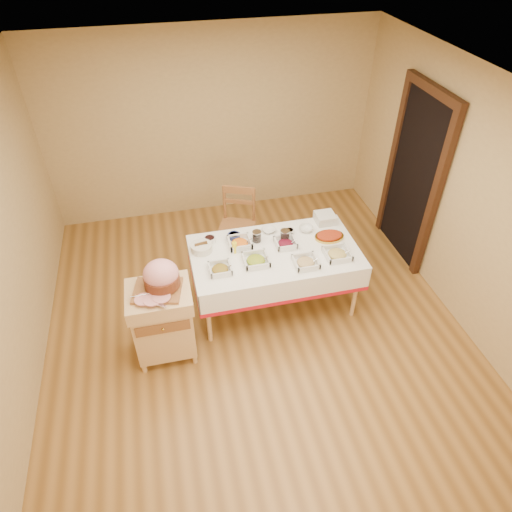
# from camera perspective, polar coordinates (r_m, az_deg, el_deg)

# --- Properties ---
(room_shell) EXTENTS (5.00, 5.00, 5.00)m
(room_shell) POSITION_cam_1_polar(r_m,az_deg,el_deg) (4.33, -0.23, 3.24)
(room_shell) COLOR olive
(room_shell) RESTS_ON ground
(doorway) EXTENTS (0.09, 1.10, 2.20)m
(doorway) POSITION_cam_1_polar(r_m,az_deg,el_deg) (5.92, 19.18, 9.48)
(doorway) COLOR black
(doorway) RESTS_ON ground
(dining_table) EXTENTS (1.82, 1.02, 0.76)m
(dining_table) POSITION_cam_1_polar(r_m,az_deg,el_deg) (5.05, 2.33, -0.80)
(dining_table) COLOR #DDB379
(dining_table) RESTS_ON ground
(butcher_cart) EXTENTS (0.62, 0.52, 0.87)m
(butcher_cart) POSITION_cam_1_polar(r_m,az_deg,el_deg) (4.67, -11.57, -7.72)
(butcher_cart) COLOR #DDB379
(butcher_cart) RESTS_ON ground
(dining_chair) EXTENTS (0.57, 0.55, 0.98)m
(dining_chair) POSITION_cam_1_polar(r_m,az_deg,el_deg) (5.78, -2.34, 3.87)
(dining_chair) COLOR brown
(dining_chair) RESTS_ON ground
(ham_on_board) EXTENTS (0.47, 0.45, 0.31)m
(ham_on_board) POSITION_cam_1_polar(r_m,az_deg,el_deg) (4.34, -11.84, -2.67)
(ham_on_board) COLOR brown
(ham_on_board) RESTS_ON butcher_cart
(serving_dish_a) EXTENTS (0.23, 0.23, 0.10)m
(serving_dish_a) POSITION_cam_1_polar(r_m,az_deg,el_deg) (4.68, -4.51, -1.62)
(serving_dish_a) COLOR silver
(serving_dish_a) RESTS_ON dining_table
(serving_dish_b) EXTENTS (0.26, 0.26, 0.11)m
(serving_dish_b) POSITION_cam_1_polar(r_m,az_deg,el_deg) (4.77, -0.02, -0.52)
(serving_dish_b) COLOR silver
(serving_dish_b) RESTS_ON dining_table
(serving_dish_c) EXTENTS (0.25, 0.25, 0.10)m
(serving_dish_c) POSITION_cam_1_polar(r_m,az_deg,el_deg) (4.78, 6.23, -0.78)
(serving_dish_c) COLOR silver
(serving_dish_c) RESTS_ON dining_table
(serving_dish_d) EXTENTS (0.26, 0.26, 0.10)m
(serving_dish_d) POSITION_cam_1_polar(r_m,az_deg,el_deg) (4.93, 10.12, 0.26)
(serving_dish_d) COLOR silver
(serving_dish_d) RESTS_ON dining_table
(serving_dish_e) EXTENTS (0.26, 0.24, 0.12)m
(serving_dish_e) POSITION_cam_1_polar(r_m,az_deg,el_deg) (5.00, -2.04, 1.63)
(serving_dish_e) COLOR silver
(serving_dish_e) RESTS_ON dining_table
(serving_dish_f) EXTENTS (0.23, 0.22, 0.11)m
(serving_dish_f) POSITION_cam_1_polar(r_m,az_deg,el_deg) (5.01, 3.71, 1.62)
(serving_dish_f) COLOR silver
(serving_dish_f) RESTS_ON dining_table
(small_bowl_left) EXTENTS (0.13, 0.13, 0.06)m
(small_bowl_left) POSITION_cam_1_polar(r_m,az_deg,el_deg) (5.08, -5.79, 2.09)
(small_bowl_left) COLOR silver
(small_bowl_left) RESTS_ON dining_table
(small_bowl_mid) EXTENTS (0.14, 0.14, 0.06)m
(small_bowl_mid) POSITION_cam_1_polar(r_m,az_deg,el_deg) (5.11, -2.76, 2.49)
(small_bowl_mid) COLOR navy
(small_bowl_mid) RESTS_ON dining_table
(small_bowl_right) EXTENTS (0.10, 0.10, 0.05)m
(small_bowl_right) POSITION_cam_1_polar(r_m,az_deg,el_deg) (5.20, 4.22, 3.10)
(small_bowl_right) COLOR silver
(small_bowl_right) RESTS_ON dining_table
(bowl_white_imported) EXTENTS (0.20, 0.20, 0.04)m
(bowl_white_imported) POSITION_cam_1_polar(r_m,az_deg,el_deg) (5.22, 1.61, 3.25)
(bowl_white_imported) COLOR silver
(bowl_white_imported) RESTS_ON dining_table
(bowl_small_imported) EXTENTS (0.18, 0.18, 0.05)m
(bowl_small_imported) POSITION_cam_1_polar(r_m,az_deg,el_deg) (5.26, 6.29, 3.41)
(bowl_small_imported) COLOR silver
(bowl_small_imported) RESTS_ON dining_table
(preserve_jar_left) EXTENTS (0.10, 0.10, 0.13)m
(preserve_jar_left) POSITION_cam_1_polar(r_m,az_deg,el_deg) (5.05, 0.10, 2.41)
(preserve_jar_left) COLOR silver
(preserve_jar_left) RESTS_ON dining_table
(preserve_jar_right) EXTENTS (0.11, 0.11, 0.14)m
(preserve_jar_right) POSITION_cam_1_polar(r_m,az_deg,el_deg) (5.07, 3.63, 2.51)
(preserve_jar_right) COLOR silver
(preserve_jar_right) RESTS_ON dining_table
(mustard_bottle) EXTENTS (0.05, 0.05, 0.16)m
(mustard_bottle) POSITION_cam_1_polar(r_m,az_deg,el_deg) (4.89, -2.70, 1.14)
(mustard_bottle) COLOR yellow
(mustard_bottle) RESTS_ON dining_table
(bread_basket) EXTENTS (0.23, 0.23, 0.10)m
(bread_basket) POSITION_cam_1_polar(r_m,az_deg,el_deg) (4.96, -6.84, 1.06)
(bread_basket) COLOR silver
(bread_basket) RESTS_ON dining_table
(plate_stack) EXTENTS (0.22, 0.22, 0.11)m
(plate_stack) POSITION_cam_1_polar(r_m,az_deg,el_deg) (5.42, 8.63, 4.72)
(plate_stack) COLOR silver
(plate_stack) RESTS_ON dining_table
(brass_platter) EXTENTS (0.33, 0.24, 0.04)m
(brass_platter) POSITION_cam_1_polar(r_m,az_deg,el_deg) (5.19, 9.14, 2.45)
(brass_platter) COLOR gold
(brass_platter) RESTS_ON dining_table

